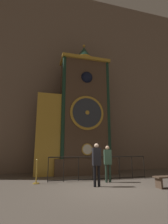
% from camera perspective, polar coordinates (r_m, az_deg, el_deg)
% --- Properties ---
extents(ground_plane, '(28.00, 28.00, 0.00)m').
position_cam_1_polar(ground_plane, '(7.37, 8.16, -23.62)').
color(ground_plane, brown).
extents(cathedral_back_wall, '(24.00, 0.32, 14.49)m').
position_cam_1_polar(cathedral_back_wall, '(14.04, -2.86, 12.01)').
color(cathedral_back_wall, '#7A6656').
rests_on(cathedral_back_wall, ground_plane).
extents(clock_tower, '(4.99, 1.83, 9.01)m').
position_cam_1_polar(clock_tower, '(11.54, -1.99, -1.13)').
color(clock_tower, brown).
rests_on(clock_tower, ground_plane).
extents(railing_fence, '(5.18, 0.05, 1.14)m').
position_cam_1_polar(railing_fence, '(9.31, 5.12, -17.33)').
color(railing_fence, black).
rests_on(railing_fence, ground_plane).
extents(visitor_near, '(0.35, 0.23, 1.73)m').
position_cam_1_polar(visitor_near, '(7.59, 4.14, -15.47)').
color(visitor_near, black).
rests_on(visitor_near, ground_plane).
extents(visitor_far, '(0.37, 0.28, 1.66)m').
position_cam_1_polar(visitor_far, '(8.65, 7.76, -15.30)').
color(visitor_far, '#213427').
rests_on(visitor_far, ground_plane).
extents(stanchion_post, '(0.28, 0.28, 1.06)m').
position_cam_1_polar(stanchion_post, '(8.55, -15.29, -19.38)').
color(stanchion_post, '#B28E33').
rests_on(stanchion_post, ground_plane).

